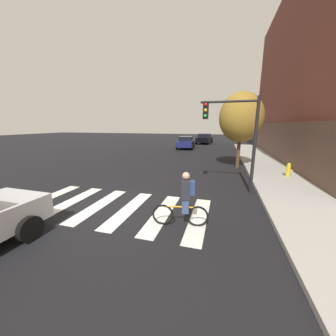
% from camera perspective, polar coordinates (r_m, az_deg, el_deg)
% --- Properties ---
extents(ground_plane, '(120.00, 120.00, 0.00)m').
position_cam_1_polar(ground_plane, '(7.70, -16.34, -10.96)').
color(ground_plane, black).
extents(crosswalk_stripes, '(6.92, 3.27, 0.01)m').
position_cam_1_polar(crosswalk_stripes, '(7.65, -15.77, -11.02)').
color(crosswalk_stripes, silver).
rests_on(crosswalk_stripes, ground).
extents(sedan_mid, '(2.41, 4.65, 1.56)m').
position_cam_1_polar(sedan_mid, '(25.39, 5.34, 7.60)').
color(sedan_mid, navy).
rests_on(sedan_mid, ground).
extents(sedan_far, '(2.58, 4.90, 1.64)m').
position_cam_1_polar(sedan_far, '(32.46, 10.73, 8.59)').
color(sedan_far, black).
rests_on(sedan_far, ground).
extents(cyclist, '(1.69, 0.40, 1.69)m').
position_cam_1_polar(cyclist, '(5.81, 4.89, -9.35)').
color(cyclist, black).
rests_on(cyclist, ground).
extents(traffic_light_near, '(2.47, 0.28, 4.20)m').
position_cam_1_polar(traffic_light_near, '(9.11, 19.40, 10.97)').
color(traffic_light_near, black).
rests_on(traffic_light_near, ground).
extents(fire_hydrant, '(0.33, 0.22, 0.78)m').
position_cam_1_polar(fire_hydrant, '(12.87, 32.06, -0.45)').
color(fire_hydrant, gold).
rests_on(fire_hydrant, sidewalk).
extents(street_tree_near, '(2.93, 2.93, 5.20)m').
position_cam_1_polar(street_tree_near, '(14.45, 20.83, 13.81)').
color(street_tree_near, '#4C3823').
rests_on(street_tree_near, ground).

